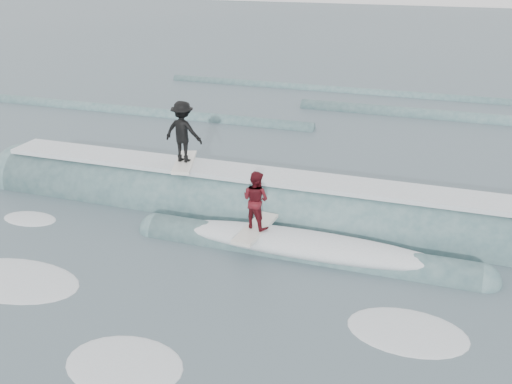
% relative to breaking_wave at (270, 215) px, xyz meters
% --- Properties ---
extents(ground, '(160.00, 160.00, 0.00)m').
position_rel_breaking_wave_xyz_m(ground, '(-0.21, -4.65, -0.04)').
color(ground, '#41525F').
rests_on(ground, ground).
extents(breaking_wave, '(20.55, 4.02, 2.47)m').
position_rel_breaking_wave_xyz_m(breaking_wave, '(0.00, 0.00, 0.00)').
color(breaking_wave, '#3B5E64').
rests_on(breaking_wave, ground).
extents(surfer_black, '(1.29, 2.07, 2.04)m').
position_rel_breaking_wave_xyz_m(surfer_black, '(-2.96, 0.26, 2.27)').
color(surfer_black, white).
rests_on(surfer_black, ground).
extents(surfer_red, '(0.94, 2.04, 1.73)m').
position_rel_breaking_wave_xyz_m(surfer_red, '(0.19, -1.94, 1.27)').
color(surfer_red, silver).
rests_on(surfer_red, ground).
extents(whitewater, '(15.14, 6.45, 0.10)m').
position_rel_breaking_wave_xyz_m(whitewater, '(-0.05, -5.91, -0.04)').
color(whitewater, white).
rests_on(whitewater, ground).
extents(far_swells, '(42.42, 8.65, 0.80)m').
position_rel_breaking_wave_xyz_m(far_swells, '(-0.39, 13.01, -0.04)').
color(far_swells, '#3B5E64').
rests_on(far_swells, ground).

